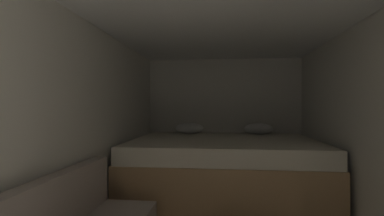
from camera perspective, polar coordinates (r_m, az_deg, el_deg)
name	(u,v)px	position (r m, az deg, el deg)	size (l,w,h in m)	color
wall_back	(224,118)	(4.86, 6.39, -2.08)	(2.67, 0.05, 2.02)	silver
wall_left	(69,130)	(2.62, -23.57, -4.14)	(0.05, 5.14, 2.02)	silver
ceiling_slab	(224,2)	(2.41, 6.53, 20.50)	(2.67, 5.14, 0.05)	white
bed	(224,167)	(3.94, 6.41, -11.74)	(2.45, 1.89, 0.95)	tan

